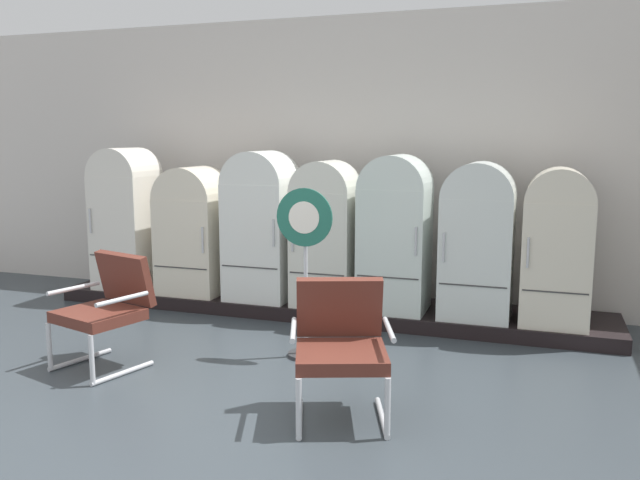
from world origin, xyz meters
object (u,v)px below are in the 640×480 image
at_px(sign_stand, 305,272).
at_px(refrigerator_4, 395,229).
at_px(refrigerator_0, 126,214).
at_px(refrigerator_2, 261,221).
at_px(refrigerator_1, 194,227).
at_px(armchair_left, 107,304).
at_px(refrigerator_6, 557,242).
at_px(armchair_right, 341,341).
at_px(refrigerator_3, 326,229).
at_px(refrigerator_5, 478,236).

bearing_deg(sign_stand, refrigerator_4, 68.77).
height_order(refrigerator_0, refrigerator_2, refrigerator_0).
xyz_separation_m(refrigerator_0, refrigerator_1, (0.88, 0.00, -0.12)).
bearing_deg(refrigerator_2, armchair_left, -103.62).
distance_m(refrigerator_6, armchair_right, 2.77).
height_order(refrigerator_2, armchair_left, refrigerator_2).
height_order(refrigerator_4, refrigerator_6, refrigerator_4).
xyz_separation_m(refrigerator_1, armchair_right, (2.46, -2.34, -0.36)).
bearing_deg(refrigerator_1, refrigerator_2, 1.13).
bearing_deg(sign_stand, refrigerator_3, 100.47).
relative_size(refrigerator_0, refrigerator_3, 1.08).
height_order(refrigerator_5, armchair_right, refrigerator_5).
xyz_separation_m(refrigerator_2, armchair_right, (1.63, -2.36, -0.47)).
bearing_deg(refrigerator_3, refrigerator_6, 0.99).
distance_m(refrigerator_2, refrigerator_4, 1.48).
relative_size(refrigerator_4, armchair_right, 1.69).
bearing_deg(armchair_left, refrigerator_3, 58.15).
xyz_separation_m(refrigerator_0, armchair_left, (1.22, -2.02, -0.48)).
bearing_deg(refrigerator_3, armchair_right, -69.21).
height_order(refrigerator_3, armchair_right, refrigerator_3).
xyz_separation_m(refrigerator_6, armchair_left, (-3.52, -2.04, -0.40)).
bearing_deg(armchair_right, refrigerator_2, 124.69).
xyz_separation_m(refrigerator_1, armchair_left, (0.34, -2.02, -0.36)).
xyz_separation_m(refrigerator_2, refrigerator_5, (2.30, -0.01, -0.05)).
distance_m(armchair_left, armchair_right, 2.15).
distance_m(refrigerator_2, armchair_left, 2.15).
bearing_deg(armchair_left, refrigerator_6, 30.10).
bearing_deg(armchair_right, armchair_left, 171.52).
relative_size(refrigerator_2, sign_stand, 1.09).
distance_m(refrigerator_1, armchair_left, 2.08).
relative_size(refrigerator_5, refrigerator_6, 1.03).
bearing_deg(refrigerator_6, refrigerator_5, -179.05).
bearing_deg(refrigerator_6, refrigerator_3, -179.01).
height_order(armchair_left, sign_stand, sign_stand).
xyz_separation_m(refrigerator_3, sign_stand, (0.23, -1.26, -0.19)).
bearing_deg(refrigerator_4, armchair_right, -86.39).
bearing_deg(refrigerator_6, armchair_left, -149.90).
height_order(refrigerator_3, refrigerator_6, refrigerator_3).
relative_size(refrigerator_0, refrigerator_5, 1.07).
height_order(refrigerator_6, sign_stand, refrigerator_6).
bearing_deg(sign_stand, refrigerator_2, 127.13).
relative_size(refrigerator_2, refrigerator_4, 1.02).
distance_m(refrigerator_1, refrigerator_5, 3.13).
xyz_separation_m(armchair_left, armchair_right, (2.12, -0.32, 0.00)).
relative_size(refrigerator_2, armchair_right, 1.72).
relative_size(refrigerator_3, armchair_left, 1.62).
xyz_separation_m(refrigerator_1, refrigerator_2, (0.83, 0.02, 0.10)).
bearing_deg(refrigerator_0, refrigerator_3, -0.41).
bearing_deg(refrigerator_1, refrigerator_5, 0.13).
distance_m(refrigerator_0, armchair_right, 4.11).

